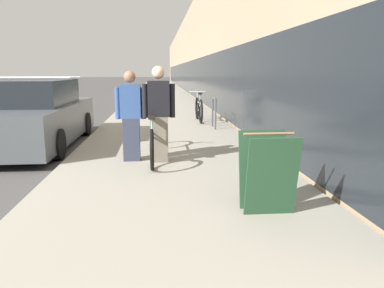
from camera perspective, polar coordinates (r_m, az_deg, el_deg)
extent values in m
cube|color=gray|center=(25.88, -4.69, 7.41)|extent=(3.80, 70.00, 0.11)
cube|color=tan|center=(34.60, 7.01, 13.00)|extent=(10.00, 70.00, 5.82)
cube|color=#1E2328|center=(33.90, -1.42, 10.31)|extent=(0.10, 63.00, 2.20)
torus|color=black|center=(7.75, -5.91, 1.91)|extent=(0.06, 0.67, 0.67)
torus|color=black|center=(5.94, -6.11, -0.89)|extent=(0.06, 0.67, 0.67)
cylinder|color=#7AD1C6|center=(6.81, -6.03, 2.37)|extent=(0.04, 1.56, 0.04)
cylinder|color=#7AD1C6|center=(6.46, -6.06, 1.05)|extent=(0.04, 0.93, 0.31)
cylinder|color=#7AD1C6|center=(6.21, -6.13, 2.81)|extent=(0.03, 0.03, 0.28)
cube|color=black|center=(6.19, -6.16, 4.07)|extent=(0.11, 0.22, 0.05)
cylinder|color=#7AD1C6|center=(7.56, -5.97, 4.33)|extent=(0.03, 0.03, 0.29)
cylinder|color=silver|center=(7.54, -5.99, 5.43)|extent=(0.52, 0.03, 0.03)
cube|color=#756B5B|center=(6.50, -5.01, 0.73)|extent=(0.30, 0.22, 0.79)
cube|color=black|center=(6.42, -5.11, 6.86)|extent=(0.37, 0.22, 0.60)
cylinder|color=black|center=(6.42, -7.19, 6.54)|extent=(0.09, 0.09, 0.57)
cylinder|color=black|center=(6.42, -3.03, 6.61)|extent=(0.09, 0.09, 0.57)
sphere|color=beige|center=(6.40, -5.18, 10.82)|extent=(0.22, 0.22, 0.22)
cube|color=#33384C|center=(6.66, -9.19, 0.71)|extent=(0.29, 0.21, 0.75)
cube|color=#33518E|center=(6.57, -9.37, 6.41)|extent=(0.35, 0.21, 0.58)
cylinder|color=#33518E|center=(6.60, -11.28, 6.10)|extent=(0.09, 0.09, 0.54)
cylinder|color=#33518E|center=(6.56, -7.43, 6.19)|extent=(0.09, 0.09, 0.54)
sphere|color=#936B51|center=(6.56, -9.48, 10.08)|extent=(0.20, 0.20, 0.20)
cylinder|color=#4C4C51|center=(10.16, 3.59, 4.54)|extent=(0.05, 0.05, 0.82)
cylinder|color=#4C4C51|center=(10.70, 3.14, 4.87)|extent=(0.05, 0.05, 0.82)
cylinder|color=#4C4C51|center=(10.39, 3.39, 6.96)|extent=(0.05, 0.55, 0.05)
torus|color=black|center=(12.38, 0.79, 5.51)|extent=(0.06, 0.73, 0.73)
torus|color=black|center=(11.31, 1.35, 4.99)|extent=(0.06, 0.73, 0.73)
cylinder|color=#B7BCC1|center=(11.82, 1.06, 6.33)|extent=(0.04, 0.92, 0.04)
cylinder|color=#B7BCC1|center=(11.62, 1.17, 5.73)|extent=(0.04, 0.56, 0.33)
cylinder|color=#B7BCC1|center=(11.47, 1.25, 6.94)|extent=(0.03, 0.03, 0.30)
cube|color=black|center=(11.46, 1.25, 7.69)|extent=(0.11, 0.22, 0.05)
cylinder|color=#B7BCC1|center=(12.26, 0.83, 7.24)|extent=(0.03, 0.03, 0.32)
cylinder|color=silver|center=(12.25, 0.83, 7.99)|extent=(0.52, 0.03, 0.03)
cube|color=#23472D|center=(4.08, 12.14, -5.01)|extent=(0.56, 0.20, 0.89)
cube|color=#23472D|center=(4.42, 10.77, -3.74)|extent=(0.56, 0.20, 0.89)
cylinder|color=#93704C|center=(4.16, 11.65, 1.53)|extent=(0.56, 0.03, 0.03)
cube|color=#4C5156|center=(9.10, -23.01, 3.07)|extent=(1.84, 4.71, 0.79)
cube|color=#1E2328|center=(9.05, -23.33, 7.24)|extent=(1.58, 2.36, 0.54)
cylinder|color=silver|center=(9.53, -22.51, 9.38)|extent=(1.96, 0.04, 0.04)
cylinder|color=silver|center=(8.54, -24.57, 9.13)|extent=(1.96, 0.04, 0.04)
cylinder|color=black|center=(10.74, -24.99, 2.68)|extent=(0.22, 0.60, 0.60)
cylinder|color=black|center=(10.28, -15.99, 2.96)|extent=(0.22, 0.60, 0.60)
cylinder|color=black|center=(7.56, -19.93, -0.05)|extent=(0.22, 0.60, 0.60)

